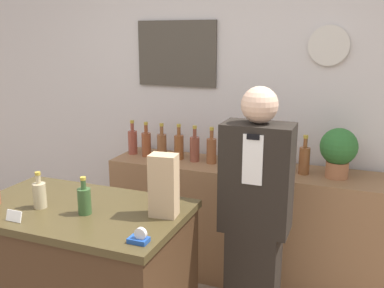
{
  "coord_description": "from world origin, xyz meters",
  "views": [
    {
      "loc": [
        1.0,
        -1.26,
        1.84
      ],
      "look_at": [
        0.07,
        1.11,
        1.2
      ],
      "focal_mm": 40.0,
      "sensor_mm": 36.0,
      "label": 1
    }
  ],
  "objects_px": {
    "potted_plant": "(339,150)",
    "paper_bag": "(164,185)",
    "shopkeeper": "(255,221)",
    "tape_dispenser": "(139,238)"
  },
  "relations": [
    {
      "from": "tape_dispenser",
      "to": "shopkeeper",
      "type": "bearing_deg",
      "value": 65.9
    },
    {
      "from": "paper_bag",
      "to": "tape_dispenser",
      "type": "distance_m",
      "value": 0.34
    },
    {
      "from": "shopkeeper",
      "to": "potted_plant",
      "type": "bearing_deg",
      "value": 58.13
    },
    {
      "from": "shopkeeper",
      "to": "tape_dispenser",
      "type": "relative_size",
      "value": 17.56
    },
    {
      "from": "potted_plant",
      "to": "paper_bag",
      "type": "xyz_separation_m",
      "value": [
        -0.78,
        -1.12,
        0.01
      ]
    },
    {
      "from": "potted_plant",
      "to": "tape_dispenser",
      "type": "distance_m",
      "value": 1.62
    },
    {
      "from": "tape_dispenser",
      "to": "potted_plant",
      "type": "bearing_deg",
      "value": 62.2
    },
    {
      "from": "shopkeeper",
      "to": "tape_dispenser",
      "type": "xyz_separation_m",
      "value": [
        -0.35,
        -0.78,
        0.19
      ]
    },
    {
      "from": "potted_plant",
      "to": "paper_bag",
      "type": "relative_size",
      "value": 1.06
    },
    {
      "from": "paper_bag",
      "to": "shopkeeper",
      "type": "bearing_deg",
      "value": 51.33
    }
  ]
}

